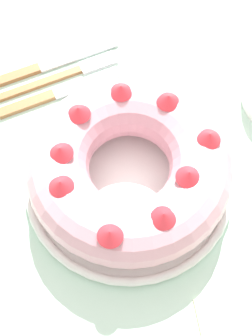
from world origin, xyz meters
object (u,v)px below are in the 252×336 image
cake_knife (52,95)px  fork (63,76)px  serving_knife (37,69)px  serving_dish (126,184)px  bundt_cake (126,168)px

cake_knife → fork: bearing=137.7°
serving_knife → serving_dish: bearing=6.1°
fork → cake_knife: size_ratio=1.08×
cake_knife → serving_dish: bearing=16.8°
serving_dish → fork: serving_dish is taller
serving_dish → bundt_cake: bundt_cake is taller
serving_dish → bundt_cake: (0.00, 0.00, 0.05)m
serving_knife → cake_knife: same height
bundt_cake → serving_dish: bearing=-140.5°
serving_knife → bundt_cake: bearing=6.1°
bundt_cake → cake_knife: bundt_cake is taller
serving_dish → serving_knife: 0.25m
cake_knife → bundt_cake: bearing=16.8°
serving_dish → cake_knife: (-0.19, -0.04, -0.01)m
bundt_cake → serving_knife: 0.26m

